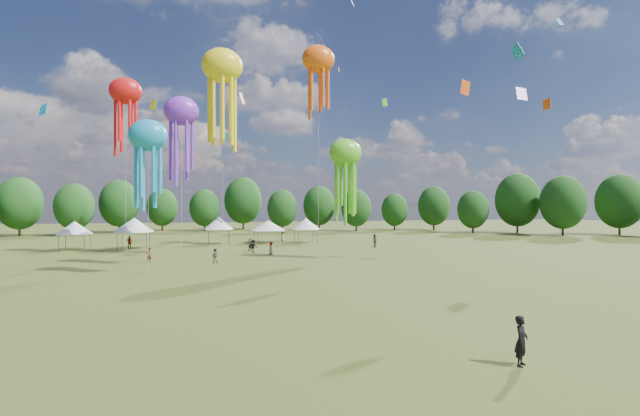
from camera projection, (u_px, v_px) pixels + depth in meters
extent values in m
plane|color=#384416|center=(324.00, 375.00, 16.11)|extent=(300.00, 300.00, 0.00)
imported|color=black|center=(521.00, 341.00, 17.01)|extent=(0.84, 0.80, 1.93)
imported|color=gray|center=(215.00, 256.00, 47.31)|extent=(0.87, 0.76, 1.54)
imported|color=gray|center=(283.00, 236.00, 76.01)|extent=(0.59, 0.87, 1.74)
imported|color=gray|center=(375.00, 241.00, 64.75)|extent=(0.92, 1.07, 1.92)
imported|color=gray|center=(253.00, 246.00, 57.56)|extent=(1.20, 0.88, 1.66)
imported|color=gray|center=(129.00, 242.00, 63.14)|extent=(1.12, 0.95, 1.80)
imported|color=gray|center=(250.00, 245.00, 59.78)|extent=(1.62, 1.21, 1.70)
imported|color=gray|center=(149.00, 255.00, 47.90)|extent=(0.64, 0.71, 1.62)
imported|color=gray|center=(271.00, 248.00, 55.19)|extent=(0.54, 0.81, 1.61)
cylinder|color=#47474C|center=(58.00, 244.00, 59.39)|extent=(0.08, 0.08, 2.10)
cylinder|color=#47474C|center=(66.00, 242.00, 62.45)|extent=(0.08, 0.08, 2.10)
cylinder|color=#47474C|center=(84.00, 243.00, 60.17)|extent=(0.08, 0.08, 2.10)
cylinder|color=#47474C|center=(90.00, 241.00, 63.23)|extent=(0.08, 0.08, 2.10)
cube|color=white|center=(75.00, 234.00, 61.30)|extent=(3.56, 3.56, 0.10)
cone|color=white|center=(75.00, 228.00, 61.30)|extent=(4.63, 4.63, 1.80)
cylinder|color=#47474C|center=(117.00, 242.00, 60.39)|extent=(0.08, 0.08, 2.33)
cylinder|color=#47474C|center=(122.00, 240.00, 64.03)|extent=(0.08, 0.08, 2.33)
cylinder|color=#47474C|center=(146.00, 241.00, 61.32)|extent=(0.08, 0.08, 2.33)
cylinder|color=#47474C|center=(150.00, 239.00, 64.97)|extent=(0.08, 0.08, 2.33)
cube|color=white|center=(134.00, 232.00, 62.67)|extent=(4.16, 4.16, 0.10)
cone|color=white|center=(134.00, 225.00, 62.67)|extent=(5.41, 5.41, 2.00)
cylinder|color=#47474C|center=(209.00, 238.00, 68.44)|extent=(0.08, 0.08, 2.30)
cylinder|color=#47474C|center=(208.00, 236.00, 71.49)|extent=(0.08, 0.08, 2.30)
cylinder|color=#47474C|center=(229.00, 237.00, 69.22)|extent=(0.08, 0.08, 2.30)
cylinder|color=#47474C|center=(228.00, 236.00, 72.27)|extent=(0.08, 0.08, 2.30)
cube|color=white|center=(219.00, 229.00, 70.35)|extent=(3.56, 3.56, 0.10)
cone|color=white|center=(219.00, 223.00, 70.34)|extent=(4.62, 4.62, 1.97)
cylinder|color=#47474C|center=(257.00, 238.00, 70.95)|extent=(0.08, 0.08, 1.94)
cylinder|color=#47474C|center=(255.00, 236.00, 74.85)|extent=(0.08, 0.08, 1.94)
cylinder|color=#47474C|center=(282.00, 237.00, 71.94)|extent=(0.08, 0.08, 1.94)
cylinder|color=#47474C|center=(278.00, 236.00, 75.85)|extent=(0.08, 0.08, 1.94)
cube|color=white|center=(268.00, 231.00, 73.39)|extent=(4.43, 4.43, 0.10)
cone|color=white|center=(268.00, 225.00, 73.38)|extent=(5.76, 5.76, 1.66)
cylinder|color=#47474C|center=(298.00, 237.00, 70.62)|extent=(0.08, 0.08, 2.16)
cylinder|color=#47474C|center=(294.00, 236.00, 73.69)|extent=(0.08, 0.08, 2.16)
cylinder|color=#47474C|center=(317.00, 237.00, 71.41)|extent=(0.08, 0.08, 2.16)
cylinder|color=#47474C|center=(313.00, 236.00, 74.47)|extent=(0.08, 0.08, 2.16)
cube|color=white|center=(306.00, 230.00, 72.54)|extent=(3.57, 3.57, 0.10)
cone|color=white|center=(306.00, 224.00, 72.53)|extent=(4.64, 4.64, 1.85)
ellipsoid|color=purple|center=(181.00, 111.00, 44.49)|extent=(3.46, 2.42, 2.94)
cylinder|color=beige|center=(182.00, 189.00, 44.53)|extent=(0.03, 0.03, 15.71)
ellipsoid|color=yellow|center=(222.00, 65.00, 53.60)|extent=(4.97, 3.48, 4.22)
cylinder|color=beige|center=(222.00, 161.00, 53.67)|extent=(0.03, 0.03, 23.18)
ellipsoid|color=#5BC820|center=(345.00, 153.00, 50.99)|extent=(3.82, 2.67, 3.25)
cylinder|color=beige|center=(345.00, 206.00, 51.03)|extent=(0.03, 0.03, 12.27)
ellipsoid|color=red|center=(126.00, 91.00, 55.07)|extent=(3.93, 2.75, 3.34)
cylinder|color=beige|center=(126.00, 173.00, 55.13)|extent=(0.03, 0.03, 20.46)
ellipsoid|color=#1791C9|center=(148.00, 135.00, 39.19)|extent=(3.33, 2.33, 2.83)
cylinder|color=beige|center=(148.00, 205.00, 39.23)|extent=(0.03, 0.03, 12.41)
ellipsoid|color=#FF5B0F|center=(318.00, 59.00, 65.22)|extent=(4.90, 3.43, 4.16)
cylinder|color=beige|center=(318.00, 153.00, 65.30)|extent=(0.03, 0.03, 27.78)
cube|color=#FF5B0F|center=(242.00, 98.00, 69.28)|extent=(1.06, 1.47, 2.00)
cube|color=yellow|center=(339.00, 70.00, 72.60)|extent=(0.41, 0.70, 0.89)
cube|color=#1A7DEA|center=(226.00, 137.00, 53.48)|extent=(0.55, 1.15, 1.31)
cube|color=#1791C9|center=(517.00, 52.00, 46.08)|extent=(0.58, 1.53, 1.71)
cube|color=#FF5B0F|center=(547.00, 104.00, 58.30)|extent=(0.34, 1.25, 1.53)
cube|color=#1791C9|center=(146.00, 132.00, 83.14)|extent=(1.86, 1.96, 2.62)
cube|color=#FF5B0F|center=(465.00, 88.00, 68.17)|extent=(2.03, 0.38, 2.48)
cube|color=#5BC820|center=(385.00, 102.00, 80.67)|extent=(1.31, 0.37, 1.57)
cube|color=#1A7DEA|center=(560.00, 22.00, 47.13)|extent=(0.91, 0.53, 0.95)
cube|color=#1791C9|center=(43.00, 110.00, 67.28)|extent=(1.29, 1.63, 2.13)
cube|color=#DC40AB|center=(238.00, 150.00, 61.82)|extent=(0.51, 1.18, 1.28)
cube|color=purple|center=(522.00, 94.00, 45.33)|extent=(1.40, 0.70, 1.57)
cube|color=yellow|center=(153.00, 105.00, 66.52)|extent=(1.19, 1.30, 1.63)
cylinder|color=#38281C|center=(20.00, 228.00, 88.83)|extent=(0.44, 0.44, 3.41)
ellipsoid|color=#1A4316|center=(19.00, 203.00, 88.80)|extent=(8.53, 8.53, 10.66)
cylinder|color=#38281C|center=(74.00, 228.00, 90.87)|extent=(0.44, 0.44, 3.07)
ellipsoid|color=#1A4316|center=(74.00, 207.00, 90.85)|extent=(7.66, 7.66, 9.58)
cylinder|color=#38281C|center=(119.00, 225.00, 100.68)|extent=(0.44, 0.44, 3.43)
ellipsoid|color=#1A4316|center=(119.00, 203.00, 100.65)|extent=(8.58, 8.58, 10.73)
cylinder|color=#38281C|center=(162.00, 225.00, 108.30)|extent=(0.44, 0.44, 2.95)
ellipsoid|color=#1A4316|center=(162.00, 207.00, 108.28)|extent=(7.37, 7.37, 9.21)
cylinder|color=#38281C|center=(205.00, 225.00, 107.02)|extent=(0.44, 0.44, 2.89)
ellipsoid|color=#1A4316|center=(205.00, 208.00, 107.00)|extent=(7.23, 7.23, 9.04)
cylinder|color=#38281C|center=(243.00, 222.00, 113.69)|extent=(0.44, 0.44, 3.84)
ellipsoid|color=#1A4316|center=(243.00, 200.00, 113.66)|extent=(9.60, 9.60, 11.99)
cylinder|color=#38281C|center=(282.00, 225.00, 105.05)|extent=(0.44, 0.44, 2.84)
ellipsoid|color=#1A4316|center=(282.00, 208.00, 105.02)|extent=(7.11, 7.11, 8.89)
cylinder|color=#38281C|center=(319.00, 224.00, 109.97)|extent=(0.44, 0.44, 3.16)
ellipsoid|color=#1A4316|center=(319.00, 206.00, 109.95)|extent=(7.91, 7.91, 9.88)
cylinder|color=#38281C|center=(356.00, 225.00, 106.33)|extent=(0.44, 0.44, 2.88)
ellipsoid|color=#1A4316|center=(356.00, 208.00, 106.31)|extent=(7.21, 7.21, 9.01)
cylinder|color=#38281C|center=(394.00, 225.00, 110.91)|extent=(0.44, 0.44, 2.63)
ellipsoid|color=#1A4316|center=(394.00, 210.00, 110.89)|extent=(6.57, 6.57, 8.22)
cylinder|color=#38281C|center=(434.00, 224.00, 109.74)|extent=(0.44, 0.44, 3.13)
ellipsoid|color=#1A4316|center=(434.00, 206.00, 109.71)|extent=(7.81, 7.81, 9.77)
cylinder|color=#38281C|center=(473.00, 227.00, 98.97)|extent=(0.44, 0.44, 2.72)
ellipsoid|color=#1A4316|center=(473.00, 209.00, 98.94)|extent=(6.80, 6.80, 8.50)
cylinder|color=#38281C|center=(517.00, 225.00, 98.48)|extent=(0.44, 0.44, 3.81)
ellipsoid|color=#1A4316|center=(517.00, 200.00, 98.44)|extent=(9.52, 9.52, 11.90)
cylinder|color=#38281C|center=(563.00, 227.00, 90.53)|extent=(0.44, 0.44, 3.51)
ellipsoid|color=#1A4316|center=(563.00, 202.00, 90.50)|extent=(8.78, 8.78, 10.97)
cylinder|color=#38281C|center=(619.00, 226.00, 92.23)|extent=(0.44, 0.44, 3.64)
ellipsoid|color=#1A4316|center=(620.00, 201.00, 92.19)|extent=(9.10, 9.10, 11.37)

